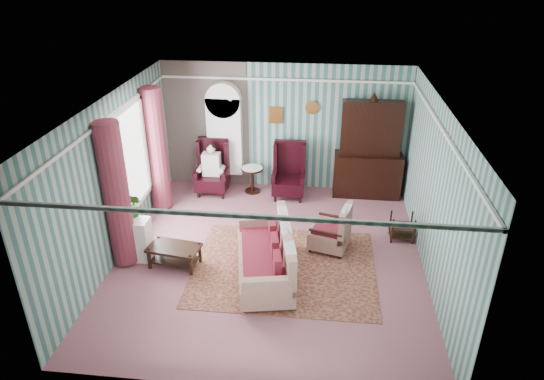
# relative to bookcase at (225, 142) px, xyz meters

# --- Properties ---
(floor) EXTENTS (6.00, 6.00, 0.00)m
(floor) POSITION_rel_bookcase_xyz_m (1.35, -2.84, -1.12)
(floor) COLOR #915463
(floor) RESTS_ON ground
(room_shell) EXTENTS (5.53, 6.02, 2.91)m
(room_shell) POSITION_rel_bookcase_xyz_m (0.73, -2.66, 0.89)
(room_shell) COLOR #396762
(room_shell) RESTS_ON ground
(bookcase) EXTENTS (0.80, 0.28, 2.24)m
(bookcase) POSITION_rel_bookcase_xyz_m (0.00, 0.00, 0.00)
(bookcase) COLOR silver
(bookcase) RESTS_ON floor
(dresser_hutch) EXTENTS (1.50, 0.56, 2.36)m
(dresser_hutch) POSITION_rel_bookcase_xyz_m (3.25, -0.12, 0.06)
(dresser_hutch) COLOR black
(dresser_hutch) RESTS_ON floor
(wingback_left) EXTENTS (0.76, 0.80, 1.25)m
(wingback_left) POSITION_rel_bookcase_xyz_m (-0.25, -0.39, -0.50)
(wingback_left) COLOR black
(wingback_left) RESTS_ON floor
(wingback_right) EXTENTS (0.76, 0.80, 1.25)m
(wingback_right) POSITION_rel_bookcase_xyz_m (1.50, -0.39, -0.50)
(wingback_right) COLOR black
(wingback_right) RESTS_ON floor
(seated_woman) EXTENTS (0.44, 0.40, 1.18)m
(seated_woman) POSITION_rel_bookcase_xyz_m (-0.25, -0.39, -0.53)
(seated_woman) COLOR white
(seated_woman) RESTS_ON floor
(round_side_table) EXTENTS (0.50, 0.50, 0.60)m
(round_side_table) POSITION_rel_bookcase_xyz_m (0.65, -0.24, -0.82)
(round_side_table) COLOR black
(round_side_table) RESTS_ON floor
(nest_table) EXTENTS (0.45, 0.38, 0.54)m
(nest_table) POSITION_rel_bookcase_xyz_m (3.82, -1.94, -0.85)
(nest_table) COLOR black
(nest_table) RESTS_ON floor
(plant_stand) EXTENTS (0.55, 0.35, 0.80)m
(plant_stand) POSITION_rel_bookcase_xyz_m (-1.05, -3.14, -0.72)
(plant_stand) COLOR silver
(plant_stand) RESTS_ON floor
(rug) EXTENTS (3.20, 2.60, 0.01)m
(rug) POSITION_rel_bookcase_xyz_m (1.65, -3.14, -1.11)
(rug) COLOR #521B1F
(rug) RESTS_ON floor
(sofa) EXTENTS (1.45, 2.14, 1.06)m
(sofa) POSITION_rel_bookcase_xyz_m (1.33, -3.47, -0.59)
(sofa) COLOR #B7AB8E
(sofa) RESTS_ON floor
(floral_armchair) EXTENTS (0.88, 0.91, 1.10)m
(floral_armchair) POSITION_rel_bookcase_xyz_m (2.43, -2.42, -0.57)
(floral_armchair) COLOR beige
(floral_armchair) RESTS_ON floor
(coffee_table) EXTENTS (0.97, 0.64, 0.39)m
(coffee_table) POSITION_rel_bookcase_xyz_m (-0.29, -3.29, -0.92)
(coffee_table) COLOR black
(coffee_table) RESTS_ON floor
(potted_plant_a) EXTENTS (0.38, 0.33, 0.39)m
(potted_plant_a) POSITION_rel_bookcase_xyz_m (-1.13, -3.26, -0.13)
(potted_plant_a) COLOR #1A541B
(potted_plant_a) RESTS_ON plant_stand
(potted_plant_b) EXTENTS (0.31, 0.28, 0.45)m
(potted_plant_b) POSITION_rel_bookcase_xyz_m (-1.03, -3.00, -0.09)
(potted_plant_b) COLOR #224A17
(potted_plant_b) RESTS_ON plant_stand
(potted_plant_c) EXTENTS (0.28, 0.28, 0.40)m
(potted_plant_c) POSITION_rel_bookcase_xyz_m (-1.10, -3.03, -0.12)
(potted_plant_c) COLOR #184F1A
(potted_plant_c) RESTS_ON plant_stand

